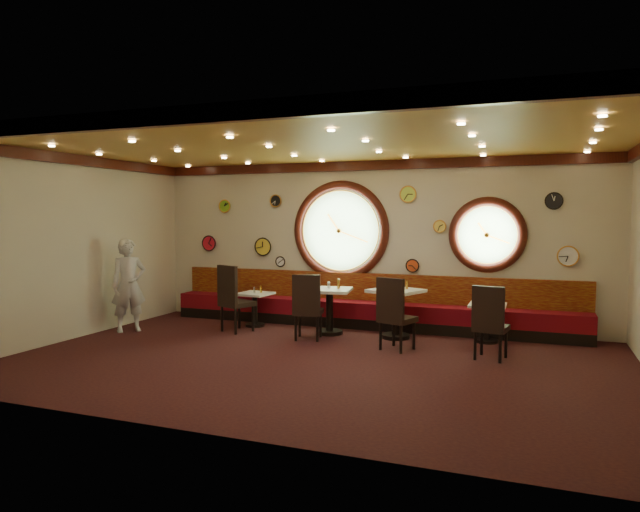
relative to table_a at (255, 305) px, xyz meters
The scene contains 48 objects.
floor 2.95m from the table_a, 45.45° to the right, with size 9.00×6.00×0.00m, color black.
ceiling 4.03m from the table_a, 45.45° to the right, with size 9.00×6.00×0.02m, color #C58837.
wall_back 2.54m from the table_a, 24.26° to the left, with size 9.00×0.02×3.20m, color beige.
wall_front 5.60m from the table_a, 68.05° to the right, with size 9.00×0.02×3.20m, color beige.
wall_left 3.43m from the table_a, 139.74° to the right, with size 0.02×6.00×3.20m, color beige.
molding_back 3.49m from the table_a, 23.08° to the left, with size 9.00×0.10×0.18m, color #38100A.
molding_front 6.06m from the table_a, 67.86° to the right, with size 9.00×0.10×0.18m, color #38100A.
molding_left 4.17m from the table_a, 139.16° to the right, with size 0.10×6.00×0.18m, color #38100A.
banquette_base 2.17m from the table_a, 17.42° to the left, with size 8.00×0.55×0.20m, color black.
banquette_seat 2.15m from the table_a, 17.42° to the left, with size 8.00×0.55×0.30m, color #5D0812.
banquette_back 2.25m from the table_a, 22.84° to the left, with size 8.00×0.10×0.55m, color #5E0807.
porthole_left_glass 2.23m from the table_a, 32.38° to the left, with size 1.66×1.66×0.02m, color #7AAC67.
porthole_left_frame 2.23m from the table_a, 31.95° to the left, with size 1.98×1.98×0.18m, color #38100A.
porthole_left_ring 2.22m from the table_a, 31.09° to the left, with size 1.61×1.61×0.03m, color gold.
porthole_right_glass 4.56m from the table_a, 12.19° to the left, with size 1.10×1.10×0.02m, color #7AAC67.
porthole_right_frame 4.56m from the table_a, 11.99° to the left, with size 1.38×1.38×0.18m, color #38100A.
porthole_right_ring 4.55m from the table_a, 11.60° to the left, with size 1.09×1.09×0.03m, color gold.
wall_clock_0 2.42m from the table_a, 142.61° to the left, with size 0.26×0.26×0.03m, color #7EC627.
wall_clock_1 1.42m from the table_a, 106.07° to the left, with size 0.36×0.36×0.03m, color yellow.
wall_clock_2 5.77m from the table_a, ahead, with size 0.28×0.28×0.03m, color black.
wall_clock_3 2.22m from the table_a, 87.01° to the left, with size 0.24×0.24×0.03m, color black.
wall_clock_4 3.83m from the table_a, 14.56° to the left, with size 0.22×0.22×0.03m, color #FCDB54.
wall_clock_5 2.12m from the table_a, 150.42° to the left, with size 0.32×0.32×0.03m, color red.
wall_clock_6 5.76m from the table_a, ahead, with size 0.34×0.34×0.03m, color white.
wall_clock_7 3.13m from the table_a, 16.94° to the left, with size 0.24×0.24×0.03m, color #DB4719.
wall_clock_8 1.19m from the table_a, 80.60° to the left, with size 0.20×0.20×0.03m, color white.
wall_clock_9 3.63m from the table_a, 17.51° to the left, with size 0.30×0.30×0.03m, color #BFE146.
table_a is the anchor object (origin of this frame).
table_b 1.61m from the table_a, ahead, with size 0.86×0.86×0.83m.
table_c 2.81m from the table_a, ahead, with size 1.02×1.02×0.86m.
table_d 4.34m from the table_a, ahead, with size 0.60×0.60×0.66m.
chair_a 0.73m from the table_a, 100.45° to the right, with size 0.68×0.68×0.77m.
chair_b 1.66m from the table_a, 29.48° to the right, with size 0.57×0.57×0.71m.
chair_c 3.18m from the table_a, 18.97° to the right, with size 0.63×0.63×0.72m.
chair_d 4.60m from the table_a, 14.02° to the right, with size 0.54×0.54×0.69m.
condiment_a_salt 0.30m from the table_a, 125.20° to the left, with size 0.04×0.04×0.11m, color silver.
condiment_b_salt 1.61m from the table_a, ahead, with size 0.04×0.04×0.11m, color silver.
condiment_c_salt 2.77m from the table_a, ahead, with size 0.03×0.03×0.09m, color #BBBABF.
condiment_d_salt 4.26m from the table_a, ahead, with size 0.04×0.04×0.10m, color silver.
condiment_a_pepper 0.30m from the table_a, 72.40° to the right, with size 0.04×0.04×0.11m, color silver.
condiment_b_pepper 1.67m from the table_a, ahead, with size 0.04×0.04×0.11m, color silver.
condiment_c_pepper 2.92m from the table_a, ahead, with size 0.03×0.03×0.09m, color silver.
condiment_d_pepper 4.37m from the table_a, ahead, with size 0.04×0.04×0.11m, color silver.
condiment_a_bottle 0.34m from the table_a, 17.74° to the left, with size 0.04×0.04×0.14m, color yellow.
condiment_b_bottle 1.83m from the table_a, ahead, with size 0.06×0.06×0.18m, color orange.
condiment_c_bottle 3.02m from the table_a, ahead, with size 0.05×0.05×0.15m, color gold.
condiment_d_bottle 4.47m from the table_a, ahead, with size 0.05×0.05×0.17m, color yellow.
waiter 2.37m from the table_a, 147.13° to the right, with size 0.63×0.41×1.72m, color silver.
Camera 1 is at (3.03, -7.71, 2.14)m, focal length 32.00 mm.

